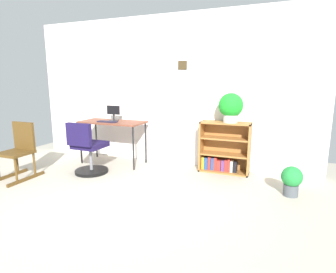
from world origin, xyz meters
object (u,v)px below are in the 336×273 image
at_px(keyboard, 107,122).
at_px(office_chair, 88,152).
at_px(rocking_chair, 19,150).
at_px(bookshelf_low, 224,150).
at_px(potted_plant_floor, 292,179).
at_px(potted_plant_on_shelf, 231,107).
at_px(desk, 113,125).
at_px(monitor, 114,113).

relative_size(keyboard, office_chair, 0.43).
relative_size(rocking_chair, bookshelf_low, 1.03).
xyz_separation_m(office_chair, potted_plant_floor, (2.94, 0.25, -0.14)).
bearing_deg(potted_plant_on_shelf, office_chair, -157.04).
height_order(desk, keyboard, keyboard).
relative_size(keyboard, rocking_chair, 0.42).
bearing_deg(monitor, rocking_chair, -124.94).
xyz_separation_m(desk, bookshelf_low, (1.92, 0.26, -0.34)).
xyz_separation_m(desk, rocking_chair, (-0.89, -1.18, -0.26)).
xyz_separation_m(monitor, potted_plant_floor, (2.92, -0.48, -0.67)).
xyz_separation_m(desk, potted_plant_on_shelf, (2.01, 0.21, 0.37)).
bearing_deg(office_chair, bookshelf_low, 25.18).
relative_size(monitor, potted_plant_floor, 0.69).
bearing_deg(desk, rocking_chair, -127.10).
relative_size(office_chair, potted_plant_floor, 2.16).
xyz_separation_m(rocking_chair, potted_plant_on_shelf, (2.90, 1.38, 0.63)).
bearing_deg(keyboard, bookshelf_low, 11.47).
height_order(bookshelf_low, potted_plant_on_shelf, potted_plant_on_shelf).
distance_m(desk, keyboard, 0.15).
relative_size(desk, keyboard, 3.20).
bearing_deg(desk, keyboard, -95.78).
height_order(monitor, keyboard, monitor).
relative_size(desk, bookshelf_low, 1.40).
height_order(keyboard, rocking_chair, rocking_chair).
relative_size(potted_plant_on_shelf, potted_plant_floor, 1.17).
bearing_deg(keyboard, potted_plant_floor, -5.39).
height_order(rocking_chair, bookshelf_low, rocking_chair).
bearing_deg(desk, bookshelf_low, 7.69).
bearing_deg(office_chair, monitor, 88.40).
height_order(monitor, rocking_chair, monitor).
height_order(monitor, bookshelf_low, monitor).
distance_m(keyboard, potted_plant_on_shelf, 2.07).
bearing_deg(monitor, potted_plant_floor, -9.32).
bearing_deg(potted_plant_floor, potted_plant_on_shelf, 145.73).
xyz_separation_m(monitor, bookshelf_low, (1.94, 0.19, -0.54)).
bearing_deg(desk, monitor, 104.16).
relative_size(office_chair, potted_plant_on_shelf, 1.84).
distance_m(monitor, bookshelf_low, 2.02).
xyz_separation_m(keyboard, bookshelf_low, (1.93, 0.39, -0.41)).
bearing_deg(keyboard, monitor, 91.28).
relative_size(desk, potted_plant_floor, 2.94).
bearing_deg(monitor, bookshelf_low, 5.53).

